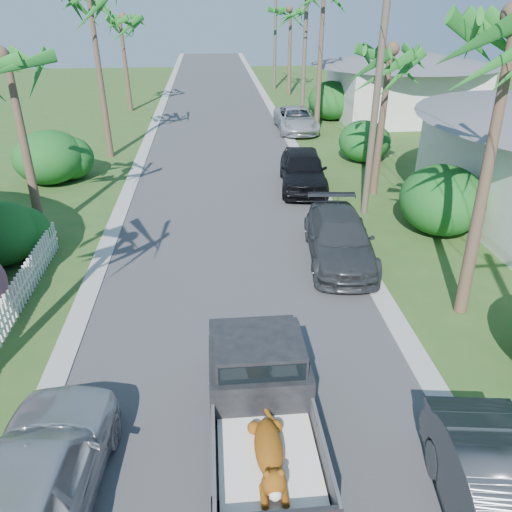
{
  "coord_description": "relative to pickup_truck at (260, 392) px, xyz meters",
  "views": [
    {
      "loc": [
        -0.46,
        -5.33,
        7.88
      ],
      "look_at": [
        0.64,
        6.95,
        1.4
      ],
      "focal_mm": 35.0,
      "sensor_mm": 36.0,
      "label": 1
    }
  ],
  "objects": [
    {
      "name": "road",
      "position": [
        -0.28,
        22.99,
        -1.0
      ],
      "size": [
        8.0,
        100.0,
        0.02
      ],
      "primitive_type": "cube",
      "color": "#38383A",
      "rests_on": "ground"
    },
    {
      "name": "curb_left",
      "position": [
        -4.58,
        22.99,
        -0.98
      ],
      "size": [
        0.6,
        100.0,
        0.06
      ],
      "primitive_type": "cube",
      "color": "#A5A39E",
      "rests_on": "ground"
    },
    {
      "name": "curb_right",
      "position": [
        4.02,
        22.99,
        -0.98
      ],
      "size": [
        0.6,
        100.0,
        0.06
      ],
      "primitive_type": "cube",
      "color": "#A5A39E",
      "rests_on": "ground"
    },
    {
      "name": "pickup_truck",
      "position": [
        0.0,
        0.0,
        0.0
      ],
      "size": [
        1.98,
        5.12,
        2.06
      ],
      "color": "black",
      "rests_on": "ground"
    },
    {
      "name": "parked_car_rm",
      "position": [
        3.32,
        7.16,
        -0.27
      ],
      "size": [
        2.56,
        5.26,
        1.47
      ],
      "primitive_type": "imported",
      "rotation": [
        0.0,
        0.0,
        -0.1
      ],
      "color": "#323538",
      "rests_on": "ground"
    },
    {
      "name": "parked_car_rf",
      "position": [
        3.32,
        14.16,
        -0.16
      ],
      "size": [
        2.51,
        5.18,
        1.7
      ],
      "primitive_type": "imported",
      "rotation": [
        0.0,
        0.0,
        -0.1
      ],
      "color": "black",
      "rests_on": "ground"
    },
    {
      "name": "parked_car_rd",
      "position": [
        4.72,
        24.77,
        -0.28
      ],
      "size": [
        2.44,
        5.26,
        1.46
      ],
      "primitive_type": "imported",
      "rotation": [
        0.0,
        0.0,
        -0.0
      ],
      "color": "silver",
      "rests_on": "ground"
    },
    {
      "name": "parked_car_ln",
      "position": [
        -3.88,
        -1.71,
        -0.16
      ],
      "size": [
        2.34,
        5.13,
        1.71
      ],
      "primitive_type": "imported",
      "rotation": [
        0.0,
        0.0,
        3.08
      ],
      "color": "#B2B5BA",
      "rests_on": "ground"
    },
    {
      "name": "palm_l_b",
      "position": [
        -7.08,
        9.99,
        5.14
      ],
      "size": [
        4.4,
        4.4,
        7.4
      ],
      "color": "brown",
      "rests_on": "ground"
    },
    {
      "name": "palm_l_d",
      "position": [
        -6.78,
        31.99,
        5.43
      ],
      "size": [
        4.4,
        4.4,
        7.7
      ],
      "color": "brown",
      "rests_on": "ground"
    },
    {
      "name": "palm_r_b",
      "position": [
        6.32,
        12.99,
        4.94
      ],
      "size": [
        4.4,
        4.4,
        7.2
      ],
      "color": "brown",
      "rests_on": "ground"
    },
    {
      "name": "palm_r_d",
      "position": [
        6.22,
        37.99,
        5.73
      ],
      "size": [
        4.4,
        4.4,
        8.0
      ],
      "color": "brown",
      "rests_on": "ground"
    },
    {
      "name": "shrub_l_c",
      "position": [
        -7.68,
        7.99,
        -0.01
      ],
      "size": [
        2.4,
        2.64,
        2.0
      ],
      "primitive_type": "ellipsoid",
      "color": "#154B1D",
      "rests_on": "ground"
    },
    {
      "name": "shrub_l_d",
      "position": [
        -8.28,
        15.99,
        0.19
      ],
      "size": [
        3.2,
        3.52,
        2.4
      ],
      "primitive_type": "ellipsoid",
      "color": "#154B1D",
      "rests_on": "ground"
    },
    {
      "name": "shrub_r_b",
      "position": [
        7.52,
        8.99,
        0.24
      ],
      "size": [
        3.0,
        3.3,
        2.5
      ],
      "primitive_type": "ellipsoid",
      "color": "#154B1D",
      "rests_on": "ground"
    },
    {
      "name": "shrub_r_c",
      "position": [
        7.22,
        17.99,
        0.04
      ],
      "size": [
        2.6,
        2.86,
        2.1
      ],
      "primitive_type": "ellipsoid",
      "color": "#154B1D",
      "rests_on": "ground"
    },
    {
      "name": "shrub_r_d",
      "position": [
        7.72,
        27.99,
        0.29
      ],
      "size": [
        3.2,
        3.52,
        2.6
      ],
      "primitive_type": "ellipsoid",
      "color": "#154B1D",
      "rests_on": "ground"
    },
    {
      "name": "house_right_far",
      "position": [
        12.72,
        27.99,
        1.11
      ],
      "size": [
        9.0,
        8.0,
        4.6
      ],
      "color": "silver",
      "rests_on": "ground"
    },
    {
      "name": "utility_pole_b",
      "position": [
        5.32,
        10.99,
        3.59
      ],
      "size": [
        1.6,
        0.26,
        9.0
      ],
      "color": "brown",
      "rests_on": "ground"
    },
    {
      "name": "utility_pole_c",
      "position": [
        5.32,
        25.99,
        3.59
      ],
      "size": [
        1.6,
        0.26,
        9.0
      ],
      "color": "brown",
      "rests_on": "ground"
    },
    {
      "name": "utility_pole_d",
      "position": [
        5.32,
        40.99,
        3.59
      ],
      "size": [
        1.6,
        0.26,
        9.0
      ],
      "color": "brown",
      "rests_on": "ground"
    }
  ]
}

